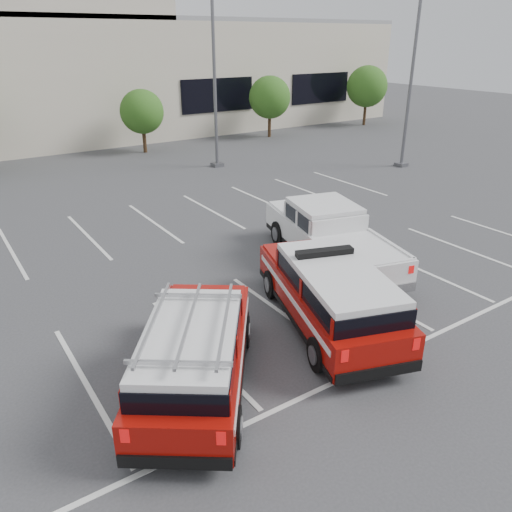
{
  "coord_description": "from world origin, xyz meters",
  "views": [
    {
      "loc": [
        -7.25,
        -9.29,
        6.97
      ],
      "look_at": [
        0.25,
        1.87,
        1.05
      ],
      "focal_mm": 35.0,
      "sensor_mm": 36.0,
      "label": 1
    }
  ],
  "objects_px": {
    "tree_right": "(270,99)",
    "light_pole_mid": "(214,73)",
    "convention_building": "(24,71)",
    "tree_mid_right": "(143,113)",
    "light_pole_right": "(412,72)",
    "ladder_suv": "(195,359)",
    "white_pickup": "(330,241)",
    "tree_far_right": "(367,88)",
    "fire_chief_suv": "(329,298)"
  },
  "relations": [
    {
      "from": "convention_building",
      "to": "tree_mid_right",
      "type": "relative_size",
      "value": 15.04
    },
    {
      "from": "convention_building",
      "to": "tree_right",
      "type": "relative_size",
      "value": 13.58
    },
    {
      "from": "tree_right",
      "to": "light_pole_mid",
      "type": "height_order",
      "value": "light_pole_mid"
    },
    {
      "from": "tree_mid_right",
      "to": "white_pickup",
      "type": "xyz_separation_m",
      "value": [
        -1.8,
        -20.01,
        -1.73
      ]
    },
    {
      "from": "convention_building",
      "to": "tree_mid_right",
      "type": "xyz_separation_m",
      "value": [
        4.91,
        -9.82,
        -2.22
      ]
    },
    {
      "from": "tree_mid_right",
      "to": "tree_far_right",
      "type": "distance_m",
      "value": 20.01
    },
    {
      "from": "convention_building",
      "to": "light_pole_mid",
      "type": "height_order",
      "value": "convention_building"
    },
    {
      "from": "tree_mid_right",
      "to": "light_pole_right",
      "type": "height_order",
      "value": "light_pole_right"
    },
    {
      "from": "convention_building",
      "to": "light_pole_mid",
      "type": "relative_size",
      "value": 5.86
    },
    {
      "from": "convention_building",
      "to": "light_pole_right",
      "type": "bearing_deg",
      "value": -54.11
    },
    {
      "from": "tree_right",
      "to": "fire_chief_suv",
      "type": "bearing_deg",
      "value": -122.18
    },
    {
      "from": "white_pickup",
      "to": "ladder_suv",
      "type": "distance_m",
      "value": 7.59
    },
    {
      "from": "convention_building",
      "to": "tree_right",
      "type": "bearing_deg",
      "value": -33.37
    },
    {
      "from": "ladder_suv",
      "to": "light_pole_right",
      "type": "bearing_deg",
      "value": 66.16
    },
    {
      "from": "tree_mid_right",
      "to": "tree_right",
      "type": "distance_m",
      "value": 10.0
    },
    {
      "from": "convention_building",
      "to": "white_pickup",
      "type": "xyz_separation_m",
      "value": [
        3.11,
        -29.83,
        -3.94
      ]
    },
    {
      "from": "convention_building",
      "to": "tree_far_right",
      "type": "xyz_separation_m",
      "value": [
        24.91,
        -9.82,
        -1.68
      ]
    },
    {
      "from": "tree_mid_right",
      "to": "tree_right",
      "type": "bearing_deg",
      "value": 0.0
    },
    {
      "from": "white_pickup",
      "to": "ladder_suv",
      "type": "height_order",
      "value": "ladder_suv"
    },
    {
      "from": "convention_building",
      "to": "tree_right",
      "type": "xyz_separation_m",
      "value": [
        14.91,
        -9.82,
        -1.95
      ]
    },
    {
      "from": "light_pole_mid",
      "to": "convention_building",
      "type": "bearing_deg",
      "value": 113.26
    },
    {
      "from": "light_pole_right",
      "to": "white_pickup",
      "type": "distance_m",
      "value": 15.63
    },
    {
      "from": "tree_mid_right",
      "to": "ladder_suv",
      "type": "height_order",
      "value": "tree_mid_right"
    },
    {
      "from": "fire_chief_suv",
      "to": "white_pickup",
      "type": "xyz_separation_m",
      "value": [
        2.69,
        3.01,
        -0.04
      ]
    },
    {
      "from": "tree_right",
      "to": "tree_far_right",
      "type": "distance_m",
      "value": 10.0
    },
    {
      "from": "convention_building",
      "to": "white_pickup",
      "type": "bearing_deg",
      "value": -84.04
    },
    {
      "from": "light_pole_mid",
      "to": "fire_chief_suv",
      "type": "bearing_deg",
      "value": -110.64
    },
    {
      "from": "light_pole_mid",
      "to": "fire_chief_suv",
      "type": "xyz_separation_m",
      "value": [
        -6.39,
        -16.97,
        -4.37
      ]
    },
    {
      "from": "tree_far_right",
      "to": "convention_building",
      "type": "bearing_deg",
      "value": 158.49
    },
    {
      "from": "tree_far_right",
      "to": "white_pickup",
      "type": "xyz_separation_m",
      "value": [
        -21.8,
        -20.01,
        -2.27
      ]
    },
    {
      "from": "convention_building",
      "to": "ladder_suv",
      "type": "bearing_deg",
      "value": -96.29
    },
    {
      "from": "light_pole_right",
      "to": "convention_building",
      "type": "bearing_deg",
      "value": 125.89
    },
    {
      "from": "fire_chief_suv",
      "to": "tree_mid_right",
      "type": "bearing_deg",
      "value": 97.64
    },
    {
      "from": "light_pole_right",
      "to": "ladder_suv",
      "type": "distance_m",
      "value": 22.99
    },
    {
      "from": "tree_far_right",
      "to": "light_pole_right",
      "type": "height_order",
      "value": "light_pole_right"
    },
    {
      "from": "tree_right",
      "to": "tree_far_right",
      "type": "height_order",
      "value": "tree_far_right"
    },
    {
      "from": "convention_building",
      "to": "ladder_suv",
      "type": "xyz_separation_m",
      "value": [
        -3.66,
        -33.25,
        -3.92
      ]
    },
    {
      "from": "tree_mid_right",
      "to": "light_pole_right",
      "type": "bearing_deg",
      "value": -47.83
    },
    {
      "from": "tree_mid_right",
      "to": "light_pole_mid",
      "type": "height_order",
      "value": "light_pole_mid"
    },
    {
      "from": "convention_building",
      "to": "fire_chief_suv",
      "type": "height_order",
      "value": "convention_building"
    },
    {
      "from": "white_pickup",
      "to": "convention_building",
      "type": "bearing_deg",
      "value": 110.81
    },
    {
      "from": "tree_right",
      "to": "light_pole_mid",
      "type": "xyz_separation_m",
      "value": [
        -8.09,
        -6.05,
        2.41
      ]
    },
    {
      "from": "convention_building",
      "to": "fire_chief_suv",
      "type": "bearing_deg",
      "value": -89.26
    },
    {
      "from": "tree_mid_right",
      "to": "tree_right",
      "type": "xyz_separation_m",
      "value": [
        10.0,
        0.0,
        0.27
      ]
    },
    {
      "from": "light_pole_right",
      "to": "fire_chief_suv",
      "type": "relative_size",
      "value": 1.7
    },
    {
      "from": "fire_chief_suv",
      "to": "white_pickup",
      "type": "relative_size",
      "value": 0.9
    },
    {
      "from": "tree_right",
      "to": "ladder_suv",
      "type": "distance_m",
      "value": 29.97
    },
    {
      "from": "convention_building",
      "to": "tree_mid_right",
      "type": "bearing_deg",
      "value": -63.43
    },
    {
      "from": "tree_right",
      "to": "ladder_suv",
      "type": "xyz_separation_m",
      "value": [
        -18.57,
        -23.43,
        -1.98
      ]
    },
    {
      "from": "ladder_suv",
      "to": "light_pole_mid",
      "type": "bearing_deg",
      "value": 94.77
    }
  ]
}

